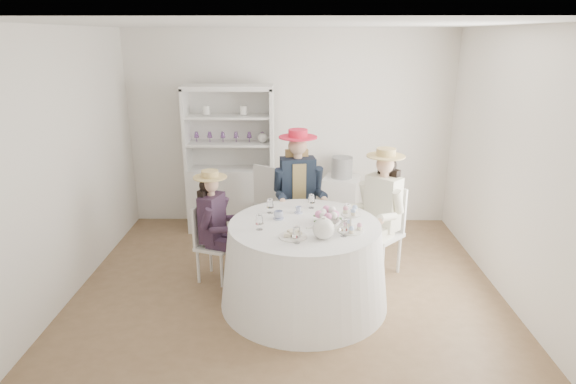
{
  "coord_description": "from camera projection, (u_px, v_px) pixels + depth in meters",
  "views": [
    {
      "loc": [
        0.07,
        -4.65,
        2.61
      ],
      "look_at": [
        0.0,
        0.1,
        1.05
      ],
      "focal_mm": 30.0,
      "sensor_mm": 36.0,
      "label": 1
    }
  ],
  "objects": [
    {
      "name": "hutch",
      "position": [
        231.0,
        180.0,
        6.61
      ],
      "size": [
        1.31,
        0.78,
        1.99
      ],
      "rotation": [
        0.0,
        0.0,
        0.31
      ],
      "color": "silver",
      "rests_on": "ground"
    },
    {
      "name": "guest_right",
      "position": [
        381.0,
        205.0,
        5.29
      ],
      "size": [
        0.62,
        0.62,
        1.46
      ],
      "rotation": [
        0.0,
        0.0,
        -0.77
      ],
      "color": "silver",
      "rests_on": "ground"
    },
    {
      "name": "wall_back",
      "position": [
        290.0,
        129.0,
        6.71
      ],
      "size": [
        4.5,
        0.0,
        4.5
      ],
      "primitive_type": "plane",
      "rotation": [
        1.57,
        0.0,
        0.0
      ],
      "color": "white",
      "rests_on": "ground"
    },
    {
      "name": "wall_right",
      "position": [
        514.0,
        167.0,
        4.78
      ],
      "size": [
        0.0,
        4.5,
        4.5
      ],
      "primitive_type": "plane",
      "rotation": [
        1.57,
        0.0,
        -1.57
      ],
      "color": "white",
      "rests_on": "ground"
    },
    {
      "name": "sandwich_plate",
      "position": [
        293.0,
        236.0,
        4.37
      ],
      "size": [
        0.26,
        0.26,
        0.06
      ],
      "rotation": [
        0.0,
        0.0,
        -0.34
      ],
      "color": "white",
      "rests_on": "tea_table"
    },
    {
      "name": "teacup_a",
      "position": [
        279.0,
        215.0,
        4.79
      ],
      "size": [
        0.12,
        0.12,
        0.08
      ],
      "primitive_type": "imported",
      "rotation": [
        0.0,
        0.0,
        -0.23
      ],
      "color": "white",
      "rests_on": "tea_table"
    },
    {
      "name": "spare_chair",
      "position": [
        272.0,
        199.0,
        6.33
      ],
      "size": [
        0.58,
        0.58,
        1.02
      ],
      "rotation": [
        0.0,
        0.0,
        2.58
      ],
      "color": "silver",
      "rests_on": "ground"
    },
    {
      "name": "ground",
      "position": [
        288.0,
        286.0,
        5.23
      ],
      "size": [
        4.5,
        4.5,
        0.0
      ],
      "primitive_type": "plane",
      "color": "brown",
      "rests_on": "ground"
    },
    {
      "name": "tea_table",
      "position": [
        304.0,
        263.0,
        4.82
      ],
      "size": [
        1.69,
        1.69,
        0.85
      ],
      "rotation": [
        0.0,
        0.0,
        -0.04
      ],
      "color": "white",
      "rests_on": "ground"
    },
    {
      "name": "flower_arrangement",
      "position": [
        327.0,
        214.0,
        4.65
      ],
      "size": [
        0.21,
        0.21,
        0.08
      ],
      "rotation": [
        0.0,
        0.0,
        0.15
      ],
      "color": "pink",
      "rests_on": "tea_table"
    },
    {
      "name": "stemware_set",
      "position": [
        305.0,
        217.0,
        4.66
      ],
      "size": [
        0.94,
        0.98,
        0.15
      ],
      "color": "white",
      "rests_on": "tea_table"
    },
    {
      "name": "hatbox",
      "position": [
        342.0,
        167.0,
        6.61
      ],
      "size": [
        0.29,
        0.29,
        0.29
      ],
      "primitive_type": "cylinder",
      "rotation": [
        0.0,
        0.0,
        -0.02
      ],
      "color": "black",
      "rests_on": "side_table"
    },
    {
      "name": "guest_mid",
      "position": [
        298.0,
        187.0,
        5.69
      ],
      "size": [
        0.59,
        0.62,
        1.58
      ],
      "rotation": [
        0.0,
        0.0,
        0.16
      ],
      "color": "silver",
      "rests_on": "ground"
    },
    {
      "name": "table_teapot",
      "position": [
        324.0,
        229.0,
        4.33
      ],
      "size": [
        0.28,
        0.2,
        0.21
      ],
      "rotation": [
        0.0,
        0.0,
        -0.39
      ],
      "color": "white",
      "rests_on": "tea_table"
    },
    {
      "name": "guest_left",
      "position": [
        214.0,
        220.0,
        5.18
      ],
      "size": [
        0.52,
        0.48,
        1.26
      ],
      "rotation": [
        0.0,
        0.0,
        1.24
      ],
      "color": "silver",
      "rests_on": "ground"
    },
    {
      "name": "wall_front",
      "position": [
        283.0,
        253.0,
        2.91
      ],
      "size": [
        4.5,
        0.0,
        4.5
      ],
      "primitive_type": "plane",
      "rotation": [
        -1.57,
        0.0,
        0.0
      ],
      "color": "white",
      "rests_on": "ground"
    },
    {
      "name": "cupcake_stand",
      "position": [
        351.0,
        222.0,
        4.49
      ],
      "size": [
        0.25,
        0.25,
        0.23
      ],
      "rotation": [
        0.0,
        0.0,
        0.16
      ],
      "color": "white",
      "rests_on": "tea_table"
    },
    {
      "name": "teacup_b",
      "position": [
        298.0,
        210.0,
        4.96
      ],
      "size": [
        0.08,
        0.08,
        0.06
      ],
      "primitive_type": "imported",
      "rotation": [
        0.0,
        0.0,
        -0.22
      ],
      "color": "white",
      "rests_on": "tea_table"
    },
    {
      "name": "wall_left",
      "position": [
        65.0,
        166.0,
        4.84
      ],
      "size": [
        0.0,
        4.5,
        4.5
      ],
      "primitive_type": "plane",
      "rotation": [
        1.57,
        0.0,
        1.57
      ],
      "color": "white",
      "rests_on": "ground"
    },
    {
      "name": "flower_bowl",
      "position": [
        328.0,
        224.0,
        4.61
      ],
      "size": [
        0.27,
        0.27,
        0.05
      ],
      "primitive_type": "imported",
      "rotation": [
        0.0,
        0.0,
        -0.39
      ],
      "color": "white",
      "rests_on": "tea_table"
    },
    {
      "name": "ceiling",
      "position": [
        288.0,
        24.0,
        4.39
      ],
      "size": [
        4.5,
        4.5,
        0.0
      ],
      "primitive_type": "plane",
      "rotation": [
        3.14,
        0.0,
        0.0
      ],
      "color": "white",
      "rests_on": "wall_back"
    },
    {
      "name": "teacup_c",
      "position": [
        331.0,
        217.0,
        4.75
      ],
      "size": [
        0.1,
        0.1,
        0.07
      ],
      "primitive_type": "imported",
      "rotation": [
        0.0,
        0.0,
        -0.14
      ],
      "color": "white",
      "rests_on": "tea_table"
    },
    {
      "name": "side_table",
      "position": [
        341.0,
        202.0,
        6.77
      ],
      "size": [
        0.57,
        0.57,
        0.73
      ],
      "primitive_type": "cube",
      "rotation": [
        0.0,
        0.0,
        -0.26
      ],
      "color": "silver",
      "rests_on": "ground"
    }
  ]
}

